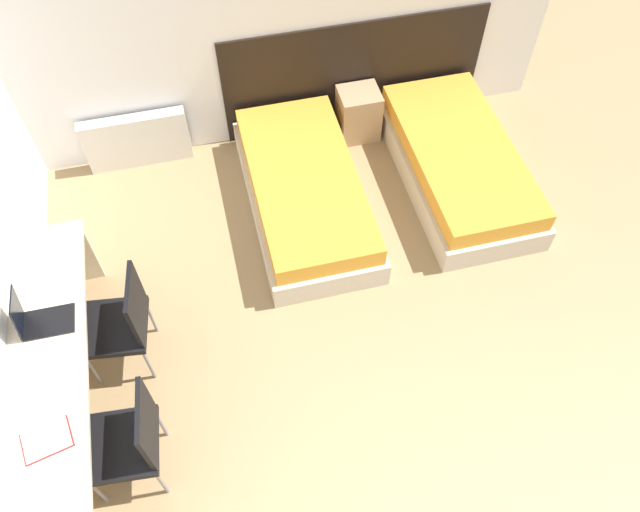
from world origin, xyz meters
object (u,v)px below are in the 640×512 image
(nightstand, at_px, (358,114))
(laptop, at_px, (38,319))
(chair_near_laptop, at_px, (122,321))
(chair_near_notebook, at_px, (131,439))
(bed_near_door, at_px, (458,163))
(bed_near_window, at_px, (305,192))

(nightstand, xyz_separation_m, laptop, (-2.82, -2.00, 0.54))
(chair_near_laptop, relative_size, chair_near_notebook, 1.00)
(nightstand, height_order, chair_near_notebook, chair_near_notebook)
(nightstand, distance_m, chair_near_laptop, 3.07)
(bed_near_door, height_order, laptop, laptop)
(bed_near_door, xyz_separation_m, nightstand, (-0.73, 0.83, 0.05))
(bed_near_door, relative_size, laptop, 5.69)
(nightstand, height_order, laptop, laptop)
(nightstand, relative_size, chair_near_laptop, 0.54)
(bed_near_door, bearing_deg, nightstand, 131.44)
(laptop, bearing_deg, nightstand, 36.23)
(bed_near_window, xyz_separation_m, chair_near_laptop, (-1.60, -1.15, 0.32))
(bed_near_window, distance_m, bed_near_door, 1.46)
(chair_near_laptop, bearing_deg, chair_near_notebook, -82.51)
(bed_near_window, relative_size, nightstand, 3.85)
(nightstand, xyz_separation_m, chair_near_notebook, (-2.33, -2.86, 0.27))
(bed_near_door, bearing_deg, chair_near_laptop, -159.36)
(laptop, bearing_deg, bed_near_window, 30.20)
(bed_near_window, distance_m, laptop, 2.47)
(bed_near_door, height_order, chair_near_laptop, chair_near_laptop)
(bed_near_window, xyz_separation_m, chair_near_notebook, (-1.60, -2.04, 0.32))
(chair_near_laptop, relative_size, laptop, 2.75)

